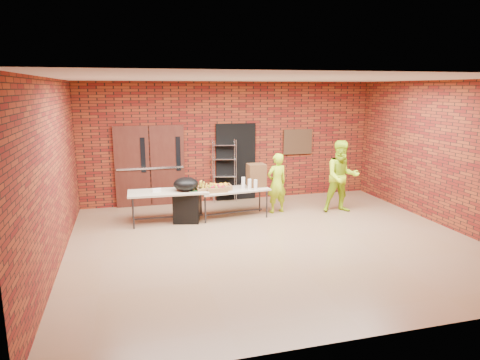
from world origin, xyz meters
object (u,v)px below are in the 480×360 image
(table_right, at_px, (234,191))
(wire_rack, at_px, (225,171))
(covered_grill, at_px, (186,200))
(coffee_dispenser, at_px, (256,175))
(table_left, at_px, (168,194))
(volunteer_woman, at_px, (277,183))
(volunteer_man, at_px, (342,177))

(table_right, bearing_deg, wire_rack, 78.66)
(table_right, bearing_deg, covered_grill, 177.44)
(coffee_dispenser, height_order, covered_grill, coffee_dispenser)
(wire_rack, height_order, table_right, wire_rack)
(coffee_dispenser, bearing_deg, table_left, -175.45)
(wire_rack, relative_size, volunteer_woman, 1.14)
(covered_grill, bearing_deg, coffee_dispenser, 21.91)
(covered_grill, xyz_separation_m, volunteer_woman, (2.26, 0.17, 0.22))
(wire_rack, relative_size, covered_grill, 1.61)
(table_right, relative_size, covered_grill, 1.65)
(table_right, distance_m, covered_grill, 1.15)
(wire_rack, distance_m, volunteer_man, 3.08)
(wire_rack, distance_m, covered_grill, 2.01)
(covered_grill, bearing_deg, wire_rack, 64.83)
(volunteer_woman, bearing_deg, table_left, -10.27)
(table_right, height_order, volunteer_woman, volunteer_woman)
(table_left, height_order, volunteer_man, volunteer_man)
(covered_grill, relative_size, volunteer_woman, 0.71)
(table_left, height_order, coffee_dispenser, coffee_dispenser)
(volunteer_woman, xyz_separation_m, volunteer_man, (1.57, -0.34, 0.15))
(table_right, distance_m, volunteer_man, 2.71)
(covered_grill, bearing_deg, volunteer_man, 11.67)
(volunteer_man, bearing_deg, table_left, -173.10)
(volunteer_man, bearing_deg, table_right, -175.38)
(covered_grill, distance_m, volunteer_man, 3.85)
(table_left, bearing_deg, volunteer_man, -1.52)
(table_left, bearing_deg, volunteer_woman, 3.99)
(table_left, bearing_deg, wire_rack, 43.14)
(wire_rack, relative_size, volunteer_man, 0.95)
(table_left, xyz_separation_m, coffee_dispenser, (2.15, 0.17, 0.28))
(covered_grill, distance_m, volunteer_woman, 2.27)
(coffee_dispenser, relative_size, volunteer_man, 0.31)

